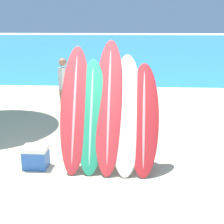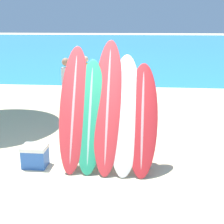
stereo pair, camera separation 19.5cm
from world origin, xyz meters
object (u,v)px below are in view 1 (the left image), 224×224
(surfboard_rack, at_px, (109,145))
(surfboard_slot_2, at_px, (109,106))
(surfboard_slot_1, at_px, (91,116))
(person_mid_beach, at_px, (82,77))
(person_near_water, at_px, (64,85))
(surfboard_slot_0, at_px, (75,109))
(surfboard_slot_3, at_px, (126,114))
(cooler_box, at_px, (36,157))
(surfboard_slot_4, at_px, (144,119))

(surfboard_rack, relative_size, surfboard_slot_2, 0.69)
(surfboard_rack, distance_m, surfboard_slot_1, 0.63)
(surfboard_rack, xyz_separation_m, person_mid_beach, (-1.38, 5.27, 0.38))
(person_near_water, bearing_deg, surfboard_slot_0, -133.41)
(surfboard_rack, xyz_separation_m, person_near_water, (-1.57, 3.29, 0.47))
(surfboard_slot_3, xyz_separation_m, cooler_box, (-1.69, -0.18, -0.82))
(surfboard_rack, height_order, surfboard_slot_1, surfboard_slot_1)
(surfboard_slot_4, height_order, person_mid_beach, surfboard_slot_4)
(surfboard_slot_0, height_order, person_near_water, surfboard_slot_0)
(cooler_box, bearing_deg, surfboard_slot_1, 8.20)
(surfboard_slot_4, bearing_deg, person_mid_beach, 111.03)
(surfboard_slot_3, relative_size, person_near_water, 1.23)
(surfboard_slot_4, bearing_deg, surfboard_slot_3, 173.50)
(surfboard_slot_1, bearing_deg, cooler_box, -171.80)
(surfboard_slot_0, distance_m, person_near_water, 3.33)
(surfboard_slot_0, distance_m, cooler_box, 1.18)
(person_mid_beach, bearing_deg, surfboard_slot_3, 7.91)
(surfboard_slot_0, xyz_separation_m, person_near_water, (-0.93, 3.19, -0.19))
(surfboard_slot_3, relative_size, person_mid_beach, 1.35)
(surfboard_rack, distance_m, person_near_water, 3.67)
(surfboard_rack, xyz_separation_m, surfboard_slot_3, (0.31, 0.08, 0.58))
(surfboard_slot_1, xyz_separation_m, surfboard_slot_4, (0.96, -0.00, -0.03))
(surfboard_slot_2, xyz_separation_m, person_mid_beach, (-1.37, 5.13, -0.33))
(surfboard_slot_0, distance_m, surfboard_slot_3, 0.96)
(surfboard_slot_0, distance_m, surfboard_slot_2, 0.64)
(cooler_box, bearing_deg, person_mid_beach, 90.02)
(person_mid_beach, bearing_deg, surfboard_slot_1, 1.23)
(surfboard_slot_1, bearing_deg, surfboard_slot_3, 2.91)
(surfboard_slot_0, xyz_separation_m, surfboard_slot_1, (0.31, -0.05, -0.12))
(surfboard_slot_3, distance_m, person_mid_beach, 5.46)
(surfboard_slot_2, bearing_deg, surfboard_slot_4, -8.24)
(surfboard_rack, relative_size, surfboard_slot_4, 0.84)
(surfboard_slot_2, xyz_separation_m, cooler_box, (-1.37, -0.24, -0.96))
(surfboard_slot_1, height_order, person_near_water, surfboard_slot_1)
(surfboard_rack, bearing_deg, surfboard_slot_4, 4.00)
(surfboard_slot_4, height_order, cooler_box, surfboard_slot_4)
(surfboard_rack, relative_size, surfboard_slot_1, 0.82)
(person_mid_beach, xyz_separation_m, cooler_box, (0.00, -5.37, -0.63))
(surfboard_slot_4, xyz_separation_m, cooler_box, (-2.01, -0.15, -0.75))
(person_near_water, height_order, cooler_box, person_near_water)
(surfboard_slot_2, xyz_separation_m, person_near_water, (-1.56, 3.15, -0.25))
(surfboard_slot_4, distance_m, cooler_box, 2.15)
(surfboard_rack, bearing_deg, surfboard_slot_0, 171.23)
(surfboard_rack, height_order, surfboard_slot_2, surfboard_slot_2)
(surfboard_slot_1, xyz_separation_m, surfboard_slot_2, (0.32, 0.09, 0.18))
(surfboard_slot_1, xyz_separation_m, surfboard_slot_3, (0.64, 0.03, 0.04))
(person_near_water, bearing_deg, surfboard_rack, -124.09)
(person_mid_beach, bearing_deg, cooler_box, -10.09)
(surfboard_rack, distance_m, person_mid_beach, 5.46)
(surfboard_slot_3, bearing_deg, surfboard_slot_2, 170.03)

